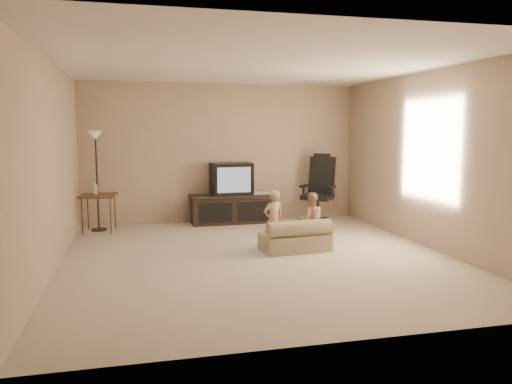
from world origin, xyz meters
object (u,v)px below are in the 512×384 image
(office_chair, at_px, (319,198))
(floor_lamp, at_px, (96,158))
(child_sofa, at_px, (296,238))
(side_table, at_px, (98,196))
(toddler_right, at_px, (311,220))
(toddler_left, at_px, (273,220))
(tv_stand, at_px, (232,198))

(office_chair, relative_size, floor_lamp, 0.75)
(child_sofa, bearing_deg, office_chair, 56.30)
(office_chair, relative_size, side_table, 1.49)
(side_table, height_order, toddler_right, side_table)
(toddler_left, bearing_deg, child_sofa, 138.85)
(office_chair, distance_m, toddler_right, 2.01)
(office_chair, height_order, toddler_left, office_chair)
(office_chair, bearing_deg, toddler_left, -87.37)
(side_table, relative_size, toddler_left, 0.99)
(toddler_right, bearing_deg, side_table, -27.40)
(floor_lamp, height_order, child_sofa, floor_lamp)
(floor_lamp, distance_m, child_sofa, 3.64)
(tv_stand, xyz_separation_m, side_table, (-2.28, -0.28, 0.15))
(tv_stand, distance_m, floor_lamp, 2.42)
(child_sofa, xyz_separation_m, toddler_right, (0.27, 0.15, 0.21))
(side_table, xyz_separation_m, floor_lamp, (-0.01, 0.10, 0.61))
(tv_stand, bearing_deg, office_chair, -13.08)
(office_chair, height_order, side_table, office_chair)
(toddler_left, bearing_deg, floor_lamp, -55.43)
(office_chair, relative_size, child_sofa, 1.28)
(toddler_left, bearing_deg, side_table, -54.11)
(tv_stand, height_order, child_sofa, tv_stand)
(side_table, relative_size, floor_lamp, 0.50)
(child_sofa, relative_size, toddler_right, 1.22)
(toddler_left, bearing_deg, tv_stand, -101.79)
(office_chair, bearing_deg, toddler_right, -74.76)
(office_chair, distance_m, child_sofa, 2.27)
(office_chair, distance_m, floor_lamp, 3.92)
(tv_stand, height_order, toddler_right, tv_stand)
(toddler_left, relative_size, toddler_right, 1.06)
(floor_lamp, relative_size, toddler_right, 2.08)
(toddler_right, bearing_deg, tv_stand, -66.65)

